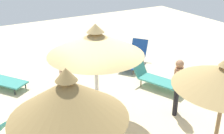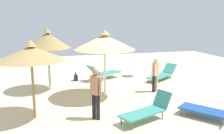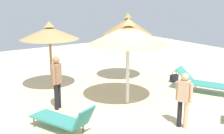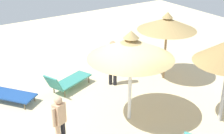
{
  "view_description": "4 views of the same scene",
  "coord_description": "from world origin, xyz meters",
  "px_view_note": "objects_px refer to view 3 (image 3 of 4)",
  "views": [
    {
      "loc": [
        -3.2,
        -6.15,
        4.64
      ],
      "look_at": [
        0.51,
        0.31,
        1.38
      ],
      "focal_mm": 44.73,
      "sensor_mm": 36.0,
      "label": 1
    },
    {
      "loc": [
        9.54,
        -2.4,
        3.33
      ],
      "look_at": [
        0.58,
        0.02,
        1.45
      ],
      "focal_mm": 39.33,
      "sensor_mm": 36.0,
      "label": 2
    },
    {
      "loc": [
        5.42,
        7.34,
        3.57
      ],
      "look_at": [
        0.22,
        -0.41,
        1.24
      ],
      "focal_mm": 46.39,
      "sensor_mm": 36.0,
      "label": 3
    },
    {
      "loc": [
        -7.0,
        5.03,
        5.59
      ],
      "look_at": [
        0.66,
        -0.01,
        1.45
      ],
      "focal_mm": 51.53,
      "sensor_mm": 36.0,
      "label": 4
    }
  ],
  "objects_px": {
    "lounge_chair_back": "(201,81)",
    "person_standing_near_left": "(57,79)",
    "parasol_umbrella_front": "(128,34)",
    "parasol_umbrella_far_left": "(128,26)",
    "lounge_chair_edge": "(64,119)",
    "handbag": "(174,78)",
    "person_standing_far_right": "(184,97)",
    "parasol_umbrella_near_left": "(49,33)"
  },
  "relations": [
    {
      "from": "lounge_chair_edge",
      "to": "handbag",
      "type": "xyz_separation_m",
      "value": [
        -5.82,
        -1.67,
        -0.2
      ]
    },
    {
      "from": "lounge_chair_back",
      "to": "handbag",
      "type": "height_order",
      "value": "lounge_chair_back"
    },
    {
      "from": "parasol_umbrella_front",
      "to": "person_standing_far_right",
      "type": "height_order",
      "value": "parasol_umbrella_front"
    },
    {
      "from": "person_standing_near_left",
      "to": "handbag",
      "type": "bearing_deg",
      "value": -179.54
    },
    {
      "from": "handbag",
      "to": "parasol_umbrella_near_left",
      "type": "bearing_deg",
      "value": -22.45
    },
    {
      "from": "handbag",
      "to": "parasol_umbrella_front",
      "type": "bearing_deg",
      "value": 15.58
    },
    {
      "from": "parasol_umbrella_far_left",
      "to": "lounge_chair_edge",
      "type": "distance_m",
      "value": 5.65
    },
    {
      "from": "parasol_umbrella_near_left",
      "to": "parasol_umbrella_far_left",
      "type": "xyz_separation_m",
      "value": [
        -3.21,
        0.56,
        0.11
      ]
    },
    {
      "from": "parasol_umbrella_front",
      "to": "person_standing_far_right",
      "type": "xyz_separation_m",
      "value": [
        -0.12,
        2.37,
        -1.46
      ]
    },
    {
      "from": "lounge_chair_edge",
      "to": "person_standing_near_left",
      "type": "bearing_deg",
      "value": -107.83
    },
    {
      "from": "lounge_chair_edge",
      "to": "lounge_chair_back",
      "type": "bearing_deg",
      "value": -178.43
    },
    {
      "from": "parasol_umbrella_front",
      "to": "person_standing_far_right",
      "type": "relative_size",
      "value": 1.83
    },
    {
      "from": "parasol_umbrella_far_left",
      "to": "lounge_chair_back",
      "type": "relative_size",
      "value": 1.39
    },
    {
      "from": "lounge_chair_back",
      "to": "person_standing_near_left",
      "type": "relative_size",
      "value": 1.2
    },
    {
      "from": "parasol_umbrella_far_left",
      "to": "person_standing_near_left",
      "type": "relative_size",
      "value": 1.66
    },
    {
      "from": "parasol_umbrella_far_left",
      "to": "person_standing_far_right",
      "type": "distance_m",
      "value": 5.06
    },
    {
      "from": "lounge_chair_back",
      "to": "person_standing_near_left",
      "type": "height_order",
      "value": "person_standing_near_left"
    },
    {
      "from": "parasol_umbrella_far_left",
      "to": "person_standing_near_left",
      "type": "xyz_separation_m",
      "value": [
        3.83,
        1.42,
        -1.32
      ]
    },
    {
      "from": "parasol_umbrella_far_left",
      "to": "lounge_chair_back",
      "type": "xyz_separation_m",
      "value": [
        -1.35,
        2.89,
        -1.9
      ]
    },
    {
      "from": "handbag",
      "to": "lounge_chair_back",
      "type": "bearing_deg",
      "value": 85.47
    },
    {
      "from": "lounge_chair_back",
      "to": "person_standing_near_left",
      "type": "xyz_separation_m",
      "value": [
        5.17,
        -1.47,
        0.58
      ]
    },
    {
      "from": "lounge_chair_edge",
      "to": "handbag",
      "type": "distance_m",
      "value": 6.05
    },
    {
      "from": "parasol_umbrella_front",
      "to": "lounge_chair_edge",
      "type": "bearing_deg",
      "value": 16.49
    },
    {
      "from": "lounge_chair_edge",
      "to": "person_standing_near_left",
      "type": "xyz_separation_m",
      "value": [
        -0.52,
        -1.63,
        0.63
      ]
    },
    {
      "from": "handbag",
      "to": "lounge_chair_edge",
      "type": "bearing_deg",
      "value": 16.0
    },
    {
      "from": "lounge_chair_back",
      "to": "person_standing_far_right",
      "type": "xyz_separation_m",
      "value": [
        2.87,
        1.72,
        0.47
      ]
    },
    {
      "from": "lounge_chair_back",
      "to": "person_standing_far_right",
      "type": "distance_m",
      "value": 3.38
    },
    {
      "from": "parasol_umbrella_far_left",
      "to": "person_standing_far_right",
      "type": "bearing_deg",
      "value": 71.7
    },
    {
      "from": "parasol_umbrella_far_left",
      "to": "handbag",
      "type": "height_order",
      "value": "parasol_umbrella_far_left"
    },
    {
      "from": "person_standing_far_right",
      "to": "handbag",
      "type": "height_order",
      "value": "person_standing_far_right"
    },
    {
      "from": "handbag",
      "to": "person_standing_near_left",
      "type": "bearing_deg",
      "value": 0.46
    },
    {
      "from": "handbag",
      "to": "parasol_umbrella_far_left",
      "type": "bearing_deg",
      "value": -43.12
    },
    {
      "from": "parasol_umbrella_near_left",
      "to": "lounge_chair_edge",
      "type": "xyz_separation_m",
      "value": [
        1.14,
        3.6,
        -1.83
      ]
    },
    {
      "from": "lounge_chair_back",
      "to": "person_standing_far_right",
      "type": "relative_size",
      "value": 1.33
    },
    {
      "from": "parasol_umbrella_front",
      "to": "handbag",
      "type": "distance_m",
      "value": 3.89
    },
    {
      "from": "parasol_umbrella_front",
      "to": "handbag",
      "type": "relative_size",
      "value": 5.85
    },
    {
      "from": "parasol_umbrella_front",
      "to": "handbag",
      "type": "bearing_deg",
      "value": -164.42
    },
    {
      "from": "lounge_chair_back",
      "to": "parasol_umbrella_front",
      "type": "bearing_deg",
      "value": -12.15
    },
    {
      "from": "lounge_chair_edge",
      "to": "parasol_umbrella_far_left",
      "type": "bearing_deg",
      "value": -145.04
    },
    {
      "from": "parasol_umbrella_far_left",
      "to": "person_standing_near_left",
      "type": "bearing_deg",
      "value": 20.31
    },
    {
      "from": "person_standing_near_left",
      "to": "lounge_chair_edge",
      "type": "bearing_deg",
      "value": 72.17
    },
    {
      "from": "lounge_chair_edge",
      "to": "person_standing_far_right",
      "type": "distance_m",
      "value": 3.27
    }
  ]
}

